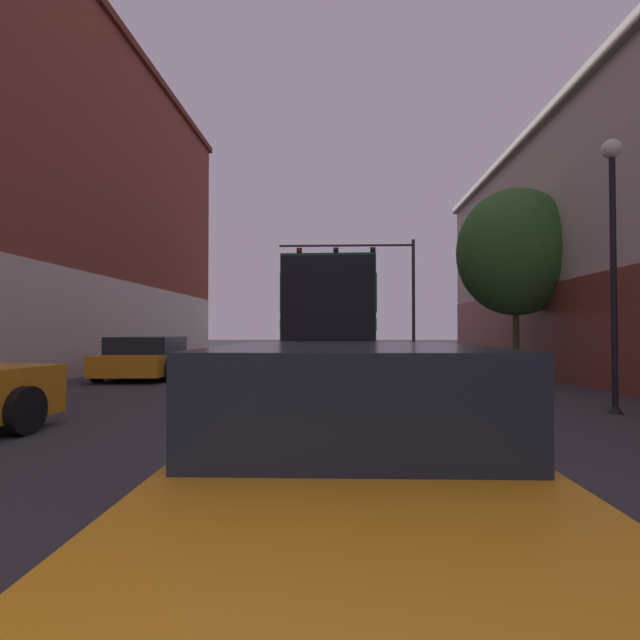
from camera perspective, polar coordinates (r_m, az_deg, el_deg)
The scene contains 7 objects.
lane_center_line at distance 15.22m, azimuth -2.82°, elevation -6.45°, with size 0.14×44.20×0.01m.
bus at distance 17.87m, azimuth 1.79°, elevation 0.35°, with size 2.98×10.76×3.36m.
hatchback_foreground at distance 2.90m, azimuth 3.54°, elevation -16.38°, with size 1.94×4.07×1.29m.
parked_car_left_near at distance 15.73m, azimuth -18.93°, elevation -4.09°, with size 2.33×4.56×1.21m.
traffic_signal_gantry at distance 27.42m, azimuth 5.54°, elevation 5.73°, with size 7.41×0.36×6.36m.
street_lamp at distance 9.74m, azimuth 30.50°, elevation 6.82°, with size 0.33×0.33×4.60m.
street_tree_near at distance 16.46m, azimuth 21.43°, elevation 7.22°, with size 3.53×3.17×5.73m.
Camera 1 is at (1.39, 1.01, 1.37)m, focal length 28.00 mm.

